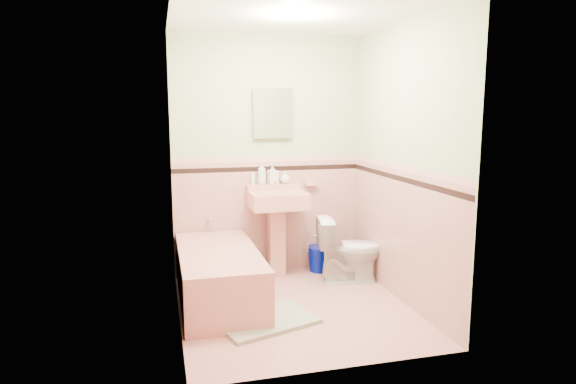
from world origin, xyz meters
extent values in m
plane|color=#D5958B|center=(0.00, 0.00, 0.00)|extent=(2.20, 2.20, 0.00)
plane|color=white|center=(0.00, 0.00, 2.50)|extent=(2.20, 2.20, 0.00)
plane|color=#F3E5C6|center=(0.00, 1.10, 1.25)|extent=(2.50, 0.00, 2.50)
plane|color=#F3E5C6|center=(0.00, -1.10, 1.25)|extent=(2.50, 0.00, 2.50)
plane|color=#F3E5C6|center=(-1.00, 0.00, 1.25)|extent=(0.00, 2.50, 2.50)
plane|color=#F3E5C6|center=(1.00, 0.00, 1.25)|extent=(0.00, 2.50, 2.50)
plane|color=#D89B91|center=(0.00, 1.09, 0.60)|extent=(2.00, 0.00, 2.00)
plane|color=#D89B91|center=(0.00, -1.09, 0.60)|extent=(2.00, 0.00, 2.00)
plane|color=#D89B91|center=(-0.99, 0.00, 0.60)|extent=(0.00, 2.20, 2.20)
plane|color=#D89B91|center=(0.99, 0.00, 0.60)|extent=(0.00, 2.20, 2.20)
plane|color=black|center=(0.00, 1.08, 1.12)|extent=(2.00, 0.00, 2.00)
plane|color=black|center=(0.00, -1.08, 1.12)|extent=(2.00, 0.00, 2.00)
plane|color=black|center=(-0.98, 0.00, 1.12)|extent=(0.00, 2.20, 2.20)
plane|color=black|center=(0.98, 0.00, 1.12)|extent=(0.00, 2.20, 2.20)
plane|color=#D59893|center=(0.00, 1.08, 1.22)|extent=(2.00, 0.00, 2.00)
plane|color=#D59893|center=(0.00, -1.08, 1.22)|extent=(2.00, 0.00, 2.00)
plane|color=#D59893|center=(-0.98, 0.00, 1.22)|extent=(0.00, 2.20, 2.20)
plane|color=#D59893|center=(0.98, 0.00, 1.22)|extent=(0.00, 2.20, 2.20)
cube|color=tan|center=(-0.63, 0.33, 0.23)|extent=(0.70, 1.50, 0.45)
cylinder|color=silver|center=(-0.63, 1.05, 0.63)|extent=(0.04, 0.12, 0.04)
cylinder|color=silver|center=(0.05, 1.00, 0.95)|extent=(0.02, 0.02, 0.10)
cube|color=white|center=(0.05, 1.07, 1.70)|extent=(0.39, 0.04, 0.49)
cube|color=tan|center=(0.47, 1.06, 0.95)|extent=(0.13, 0.08, 0.04)
imported|color=#B2B2B2|center=(-0.08, 1.04, 1.08)|extent=(0.11, 0.11, 0.23)
imported|color=#B2B2B2|center=(0.04, 1.04, 1.07)|extent=(0.11, 0.12, 0.21)
imported|color=#B2B2B2|center=(0.17, 1.04, 1.03)|extent=(0.13, 0.13, 0.13)
cylinder|color=white|center=(-0.17, 1.04, 1.02)|extent=(0.05, 0.05, 0.12)
imported|color=white|center=(0.72, 0.55, 0.33)|extent=(0.71, 0.48, 0.67)
cube|color=gray|center=(-0.32, -0.24, 0.02)|extent=(0.91, 0.74, 0.03)
cube|color=#BF1E59|center=(-0.33, -0.15, 0.06)|extent=(0.17, 0.13, 0.06)
camera|label=1|loc=(-1.12, -4.05, 1.71)|focal=31.14mm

